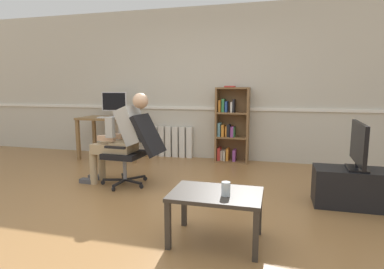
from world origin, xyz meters
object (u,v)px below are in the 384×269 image
object	(u,v)px
bookshelf	(231,127)
radiator	(172,142)
imac_monitor	(114,103)
person_seated	(122,136)
tv_stand	(355,188)
tv_screen	(359,145)
coffee_table	(216,199)
drinking_glass	(226,189)
keyboard	(108,118)
computer_desk	(112,124)
office_chair	(135,147)
computer_mouse	(122,117)

from	to	relation	value
bookshelf	radiator	size ratio (longest dim) A/B	1.68
imac_monitor	radiator	distance (m)	1.28
person_seated	tv_stand	xyz separation A→B (m)	(2.82, -0.07, -0.44)
person_seated	tv_screen	distance (m)	2.82
person_seated	coffee_table	distance (m)	1.97
radiator	drinking_glass	world-z (taller)	radiator
bookshelf	radiator	bearing A→B (deg)	174.91
person_seated	tv_stand	world-z (taller)	person_seated
keyboard	coffee_table	world-z (taller)	keyboard
keyboard	radiator	world-z (taller)	keyboard
imac_monitor	coffee_table	distance (m)	3.70
radiator	person_seated	distance (m)	1.83
imac_monitor	tv_stand	bearing A→B (deg)	-22.53
keyboard	tv_screen	distance (m)	3.98
computer_desk	tv_screen	distance (m)	4.02
radiator	coffee_table	size ratio (longest dim) A/B	1.05
radiator	tv_stand	bearing A→B (deg)	-34.26
keyboard	bookshelf	distance (m)	2.17
tv_screen	office_chair	bearing A→B (deg)	91.80
imac_monitor	keyboard	world-z (taller)	imac_monitor
keyboard	bookshelf	xyz separation A→B (m)	(2.12, 0.43, -0.15)
computer_desk	office_chair	xyz separation A→B (m)	(1.12, -1.41, -0.12)
tv_stand	radiator	bearing A→B (deg)	145.74
computer_desk	tv_stand	size ratio (longest dim) A/B	1.37
bookshelf	coffee_table	bearing A→B (deg)	-84.11
tv_stand	bookshelf	bearing A→B (deg)	132.62
computer_desk	imac_monitor	world-z (taller)	imac_monitor
computer_mouse	bookshelf	size ratio (longest dim) A/B	0.08
computer_mouse	office_chair	size ratio (longest dim) A/B	0.10
computer_mouse	radiator	world-z (taller)	computer_mouse
radiator	person_seated	size ratio (longest dim) A/B	0.64
office_chair	coffee_table	size ratio (longest dim) A/B	1.27
radiator	drinking_glass	distance (m)	3.45
tv_stand	computer_mouse	bearing A→B (deg)	158.84
computer_mouse	tv_screen	bearing A→B (deg)	-21.15
computer_desk	person_seated	world-z (taller)	person_seated
radiator	computer_mouse	bearing A→B (deg)	-146.06
radiator	coffee_table	bearing A→B (deg)	-65.03
radiator	person_seated	xyz separation A→B (m)	(-0.09, -1.79, 0.37)
person_seated	drinking_glass	xyz separation A→B (m)	(1.59, -1.30, -0.17)
radiator	drinking_glass	size ratio (longest dim) A/B	6.93
keyboard	tv_screen	bearing A→B (deg)	-19.56
keyboard	tv_stand	distance (m)	4.01
tv_screen	drinking_glass	distance (m)	1.75
computer_desk	drinking_glass	size ratio (longest dim) A/B	10.38
tv_stand	coffee_table	xyz separation A→B (m)	(-1.32, -1.18, 0.16)
keyboard	radiator	xyz separation A→B (m)	(1.01, 0.53, -0.48)
imac_monitor	office_chair	size ratio (longest dim) A/B	0.52
bookshelf	tv_screen	distance (m)	2.40
tv_stand	imac_monitor	bearing A→B (deg)	157.47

